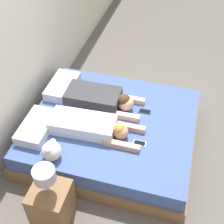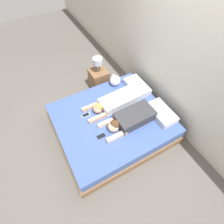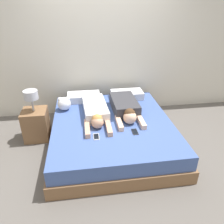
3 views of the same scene
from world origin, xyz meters
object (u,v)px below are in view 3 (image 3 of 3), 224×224
at_px(pillow_head_right, 127,95).
at_px(person_left, 96,111).
at_px(pillow_head_left, 84,97).
at_px(nightstand, 36,122).
at_px(cell_phone_left, 96,137).
at_px(plush_toy, 64,103).
at_px(cell_phone_right, 135,132).
at_px(person_right, 125,107).
at_px(bed, 112,132).

relative_size(pillow_head_right, person_left, 0.52).
bearing_deg(pillow_head_left, nightstand, -147.53).
height_order(cell_phone_left, plush_toy, plush_toy).
relative_size(person_left, plush_toy, 4.91).
bearing_deg(cell_phone_left, cell_phone_right, 4.74).
relative_size(pillow_head_right, plush_toy, 2.53).
height_order(person_left, plush_toy, plush_toy).
height_order(person_right, cell_phone_left, person_right).
xyz_separation_m(person_left, cell_phone_left, (-0.04, -0.60, -0.08)).
bearing_deg(bed, nightstand, 165.36).
xyz_separation_m(pillow_head_right, plush_toy, (-1.14, -0.34, 0.05)).
relative_size(person_left, person_right, 1.12).
relative_size(bed, cell_phone_right, 13.75).
distance_m(bed, nightstand, 1.25).
relative_size(pillow_head_right, nightstand, 0.70).
height_order(pillow_head_left, nightstand, nightstand).
relative_size(pillow_head_left, person_left, 0.52).
height_order(pillow_head_right, nightstand, nightstand).
distance_m(bed, plush_toy, 0.94).
relative_size(pillow_head_right, person_right, 0.58).
xyz_separation_m(cell_phone_left, nightstand, (-0.93, 0.73, -0.12)).
bearing_deg(pillow_head_left, person_left, -75.19).
xyz_separation_m(bed, pillow_head_left, (-0.40, 0.82, 0.27)).
xyz_separation_m(bed, person_right, (0.25, 0.22, 0.30)).
bearing_deg(person_left, plush_toy, 149.70).
bearing_deg(person_right, bed, -138.58).
bearing_deg(nightstand, cell_phone_left, -38.06).
distance_m(cell_phone_left, plush_toy, 1.01).
bearing_deg(bed, person_left, 141.02).
xyz_separation_m(bed, person_left, (-0.24, 0.19, 0.29)).
distance_m(person_left, plush_toy, 0.58).
xyz_separation_m(bed, cell_phone_right, (0.27, -0.37, 0.21)).
bearing_deg(nightstand, person_right, -3.57).
height_order(pillow_head_left, pillow_head_right, same).
xyz_separation_m(cell_phone_left, plush_toy, (-0.46, 0.89, 0.11)).
distance_m(pillow_head_left, person_left, 0.65).
xyz_separation_m(pillow_head_left, plush_toy, (-0.33, -0.34, 0.05)).
distance_m(person_right, cell_phone_right, 0.60).
distance_m(pillow_head_right, person_right, 0.62).
bearing_deg(bed, person_right, 41.42).
relative_size(bed, pillow_head_left, 3.57).
height_order(person_right, plush_toy, plush_toy).
height_order(person_left, cell_phone_left, person_left).
relative_size(plush_toy, nightstand, 0.27).
height_order(pillow_head_left, cell_phone_left, pillow_head_left).
relative_size(cell_phone_left, plush_toy, 0.66).
bearing_deg(plush_toy, pillow_head_left, 45.59).
bearing_deg(pillow_head_right, bed, -116.12).
relative_size(pillow_head_right, cell_phone_left, 3.85).
relative_size(pillow_head_left, nightstand, 0.70).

